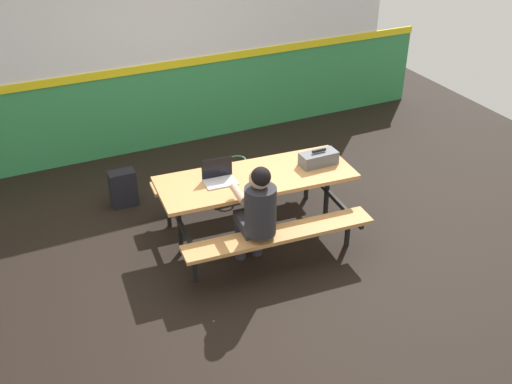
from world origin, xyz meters
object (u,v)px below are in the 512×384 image
Objects in this scene: picnic_table_main at (256,190)px; backpack_dark at (123,188)px; toolbox_grey at (318,158)px; tote_bag_bright at (238,176)px; student_nearer at (257,210)px; laptop_silver at (219,177)px.

picnic_table_main reaches higher than backpack_dark.
picnic_table_main is 0.74m from toolbox_grey.
picnic_table_main is 1.06m from tote_bag_bright.
student_nearer is at bearing -152.56° from toolbox_grey.
picnic_table_main is 5.19× the size of toolbox_grey.
tote_bag_bright is (0.21, 0.97, -0.38)m from picnic_table_main.
student_nearer is 1.07m from toolbox_grey.
toolbox_grey is (0.70, -0.05, 0.23)m from picnic_table_main.
student_nearer is at bearing -77.08° from laptop_silver.
laptop_silver is at bearing 170.29° from picnic_table_main.
laptop_silver is at bearing -123.10° from tote_bag_bright.
laptop_silver reaches higher than toolbox_grey.
backpack_dark reaches higher than tote_bag_bright.
backpack_dark is at bearing 132.39° from picnic_table_main.
picnic_table_main is 4.72× the size of backpack_dark.
toolbox_grey is (1.08, -0.12, 0.02)m from laptop_silver.
laptop_silver is 0.84× the size of toolbox_grey.
student_nearer is 2.74× the size of backpack_dark.
toolbox_grey is 0.93× the size of tote_bag_bright.
backpack_dark is (-1.83, 1.28, -0.60)m from toolbox_grey.
picnic_table_main is 6.19× the size of laptop_silver.
picnic_table_main is at bearing -47.61° from backpack_dark.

